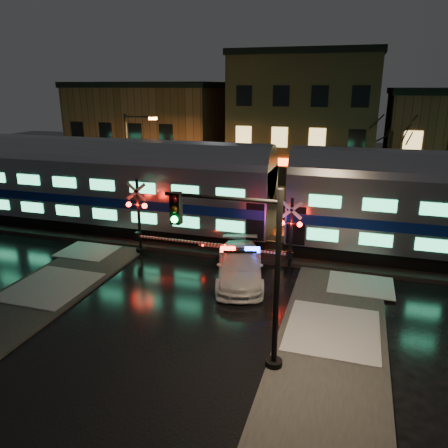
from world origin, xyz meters
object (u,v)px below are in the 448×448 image
(crossing_signal_right, at_px, (283,242))
(streetlight, at_px, (131,159))
(crossing_signal_left, at_px, (144,225))
(traffic_light, at_px, (247,275))
(police_car, at_px, (240,266))

(crossing_signal_right, distance_m, streetlight, 14.08)
(crossing_signal_left, distance_m, traffic_light, 11.56)
(crossing_signal_right, distance_m, traffic_light, 8.39)
(crossing_signal_right, distance_m, crossing_signal_left, 7.80)
(crossing_signal_left, bearing_deg, police_car, -16.74)
(police_car, xyz_separation_m, traffic_light, (1.95, -6.41, 2.53))
(police_car, height_order, traffic_light, traffic_light)
(crossing_signal_right, relative_size, streetlight, 0.75)
(police_car, xyz_separation_m, crossing_signal_left, (-6.02, 1.81, 0.99))
(crossing_signal_right, bearing_deg, traffic_light, -88.77)
(traffic_light, bearing_deg, police_car, 109.57)
(streetlight, bearing_deg, traffic_light, -50.53)
(traffic_light, bearing_deg, crossing_signal_left, 136.76)
(crossing_signal_right, relative_size, traffic_light, 0.88)
(police_car, bearing_deg, traffic_light, -88.12)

